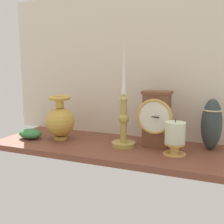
% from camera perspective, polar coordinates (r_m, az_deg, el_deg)
% --- Properties ---
extents(ground_plane, '(1.00, 0.36, 0.02)m').
position_cam_1_polar(ground_plane, '(1.15, -0.13, -7.45)').
color(ground_plane, brown).
extents(back_wall, '(1.20, 0.02, 0.65)m').
position_cam_1_polar(back_wall, '(1.28, 3.08, 9.54)').
color(back_wall, beige).
rests_on(back_wall, ground_plane).
extents(mantel_clock, '(0.14, 0.09, 0.23)m').
position_cam_1_polar(mantel_clock, '(1.12, 9.20, -1.29)').
color(mantel_clock, brown).
rests_on(mantel_clock, ground_plane).
extents(candlestick_tall_left, '(0.10, 0.10, 0.42)m').
position_cam_1_polar(candlestick_tall_left, '(1.10, 2.42, -1.74)').
color(candlestick_tall_left, '#AD9547').
rests_on(candlestick_tall_left, ground_plane).
extents(brass_vase_bulbous, '(0.13, 0.13, 0.20)m').
position_cam_1_polar(brass_vase_bulbous, '(1.23, -10.78, -1.71)').
color(brass_vase_bulbous, gold).
rests_on(brass_vase_bulbous, ground_plane).
extents(pillar_candle_front, '(0.08, 0.08, 0.13)m').
position_cam_1_polar(pillar_candle_front, '(1.04, 13.01, -5.02)').
color(pillar_candle_front, tan).
rests_on(pillar_candle_front, ground_plane).
extents(tall_ceramic_vase, '(0.08, 0.08, 0.20)m').
position_cam_1_polar(tall_ceramic_vase, '(1.14, 20.05, -2.37)').
color(tall_ceramic_vase, '#303939').
rests_on(tall_ceramic_vase, ground_plane).
extents(ivy_sprig, '(0.11, 0.08, 0.04)m').
position_cam_1_polar(ivy_sprig, '(1.30, -16.67, -4.37)').
color(ivy_sprig, '#367840').
rests_on(ivy_sprig, ground_plane).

